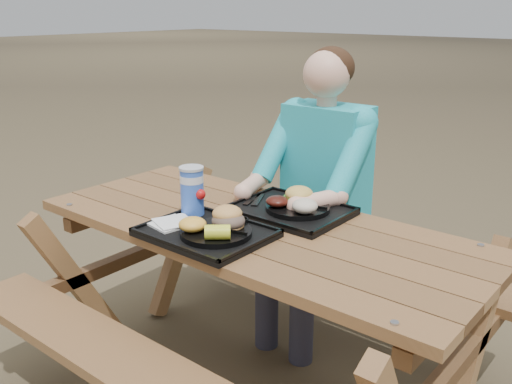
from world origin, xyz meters
The scene contains 17 objects.
picnic_table centered at (0.00, 0.00, 0.38)m, with size 1.80×1.49×0.75m, color #999999, non-canonical shape.
tray_near centered at (-0.06, -0.21, 0.76)m, with size 0.45×0.35×0.02m, color black.
tray_far centered at (0.04, 0.17, 0.76)m, with size 0.45×0.35×0.02m, color black.
plate_near centered at (-0.01, -0.22, 0.78)m, with size 0.26×0.26×0.02m, color black.
plate_far centered at (0.07, 0.18, 0.78)m, with size 0.26×0.26×0.02m, color black.
napkin_stack centered at (-0.21, -0.25, 0.78)m, with size 0.14×0.14×0.02m, color white.
soda_cup centered at (-0.23, -0.11, 0.86)m, with size 0.09×0.09×0.18m, color blue.
condiment_bbq centered at (-0.05, -0.10, 0.79)m, with size 0.05×0.05×0.03m, color #340D05.
condiment_mustard centered at (0.01, -0.09, 0.79)m, with size 0.05×0.05×0.03m, color #FFF51C.
sandwich centered at (0.01, -0.17, 0.85)m, with size 0.12×0.12×0.12m, color #DD994E, non-canonical shape.
mac_cheese centered at (-0.07, -0.28, 0.81)m, with size 0.10×0.10×0.05m, color yellow.
corn_cob centered at (0.06, -0.28, 0.82)m, with size 0.09×0.09×0.05m, color #EEF433, non-canonical shape.
cutlery_far centered at (-0.14, 0.18, 0.77)m, with size 0.03×0.16×0.01m, color black.
burger centered at (0.05, 0.22, 0.84)m, with size 0.12×0.12×0.10m, color #E6B751, non-canonical shape.
baked_beans centered at (0.01, 0.13, 0.81)m, with size 0.09×0.09×0.04m, color #42130D.
potato_salad centered at (0.14, 0.13, 0.82)m, with size 0.10×0.10×0.06m, color beige.
diner centered at (-0.07, 0.58, 0.64)m, with size 0.48×0.84×1.28m, color #1A97BC, non-canonical shape.
Camera 1 is at (1.31, -1.60, 1.55)m, focal length 40.00 mm.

